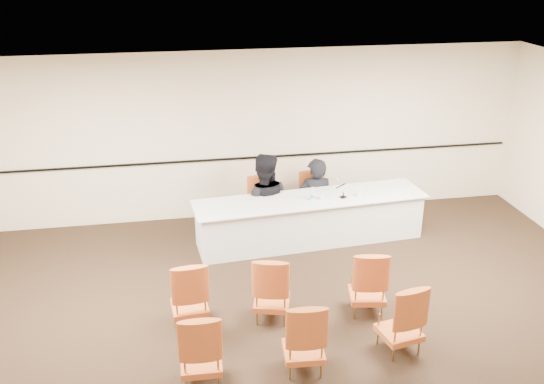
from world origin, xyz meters
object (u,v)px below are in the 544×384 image
(microphone, at_px, (344,189))
(aud_chair_front_right, at_px, (368,281))
(panelist_second, at_px, (263,207))
(drinking_glass, at_px, (322,196))
(aud_chair_back_left, at_px, (200,347))
(aud_chair_back_right, at_px, (400,317))
(panel_table, at_px, (310,220))
(aud_chair_back_mid, at_px, (304,335))
(coffee_cup, at_px, (359,193))
(panelist_second_chair, at_px, (263,206))
(panelist_main, at_px, (315,206))
(aud_chair_front_left, at_px, (189,292))
(water_bottle, at_px, (312,193))
(panelist_main_chair, at_px, (315,200))
(aud_chair_front_mid, at_px, (272,287))

(microphone, height_order, aud_chair_front_right, microphone)
(panelist_second, relative_size, drinking_glass, 19.48)
(aud_chair_back_left, height_order, aud_chair_back_right, same)
(panel_table, relative_size, panelist_second, 1.97)
(aud_chair_back_mid, bearing_deg, coffee_cup, 66.46)
(panelist_second_chair, bearing_deg, panelist_main, 0.00)
(panelist_second, height_order, aud_chair_front_right, panelist_second)
(microphone, relative_size, aud_chair_front_right, 0.32)
(aud_chair_front_left, bearing_deg, panelist_main, 44.36)
(water_bottle, distance_m, aud_chair_back_right, 3.06)
(panelist_main, height_order, aud_chair_front_right, panelist_main)
(aud_chair_front_right, bearing_deg, panelist_main, 100.44)
(panel_table, bearing_deg, drinking_glass, -26.86)
(panel_table, height_order, panelist_main_chair, panelist_main_chair)
(aud_chair_back_mid, xyz_separation_m, aud_chair_back_right, (1.23, 0.15, 0.00))
(panel_table, relative_size, aud_chair_front_left, 4.05)
(panel_table, distance_m, panelist_second, 0.87)
(drinking_glass, bearing_deg, aud_chair_front_mid, -120.28)
(panelist_second, bearing_deg, aud_chair_front_left, 69.41)
(panel_table, bearing_deg, panelist_main, 63.93)
(microphone, bearing_deg, water_bottle, 155.27)
(panel_table, height_order, panelist_second_chair, panelist_second_chair)
(panelist_main, height_order, panelist_second_chair, panelist_main)
(panel_table, distance_m, aud_chair_front_mid, 2.37)
(aud_chair_back_mid, bearing_deg, aud_chair_back_left, -175.33)
(drinking_glass, distance_m, aud_chair_back_mid, 3.34)
(coffee_cup, height_order, aud_chair_front_right, aud_chair_front_right)
(panel_table, height_order, aud_chair_back_right, aud_chair_back_right)
(panelist_main, distance_m, aud_chair_front_right, 2.79)
(panelist_second_chair, distance_m, microphone, 1.43)
(water_bottle, xyz_separation_m, aud_chair_back_left, (-2.05, -3.17, -0.41))
(water_bottle, xyz_separation_m, aud_chair_front_left, (-2.12, -2.00, -0.41))
(drinking_glass, relative_size, aud_chair_front_left, 0.11)
(coffee_cup, relative_size, aud_chair_front_mid, 0.14)
(panelist_main, distance_m, aud_chair_front_mid, 3.00)
(aud_chair_front_left, distance_m, aud_chair_back_mid, 1.70)
(panelist_main_chair, relative_size, aud_chair_back_right, 1.00)
(microphone, bearing_deg, aud_chair_front_left, -166.94)
(panel_table, height_order, drinking_glass, drinking_glass)
(panel_table, distance_m, aud_chair_front_left, 2.95)
(drinking_glass, bearing_deg, water_bottle, 178.09)
(panel_table, xyz_separation_m, aud_chair_front_mid, (-1.03, -2.13, 0.09))
(panelist_second_chair, bearing_deg, microphone, -30.10)
(panelist_second_chair, xyz_separation_m, aud_chair_front_mid, (-0.33, -2.64, 0.00))
(aud_chair_back_right, bearing_deg, aud_chair_front_right, 86.43)
(panelist_main_chair, distance_m, aud_chair_front_right, 2.79)
(panelist_second, height_order, aud_chair_back_right, panelist_second)
(aud_chair_front_left, bearing_deg, aud_chair_back_left, -91.08)
(panel_table, bearing_deg, panelist_second_chair, 139.00)
(panelist_second, xyz_separation_m, aud_chair_back_right, (1.07, -3.58, 0.04))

